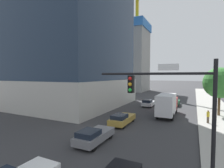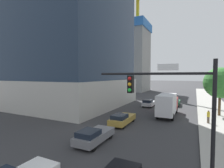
{
  "view_description": "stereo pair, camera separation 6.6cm",
  "coord_description": "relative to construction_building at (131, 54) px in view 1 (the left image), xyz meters",
  "views": [
    {
      "loc": [
        5.4,
        -4.68,
        6.09
      ],
      "look_at": [
        -1.85,
        10.19,
        5.25
      ],
      "focal_mm": 27.12,
      "sensor_mm": 36.0,
      "label": 1
    },
    {
      "loc": [
        5.46,
        -4.65,
        6.09
      ],
      "look_at": [
        -1.85,
        10.19,
        5.25
      ],
      "focal_mm": 27.12,
      "sensor_mm": 36.0,
      "label": 2
    }
  ],
  "objects": [
    {
      "name": "street_tree",
      "position": [
        25.99,
        -33.71,
        -9.5
      ],
      "size": [
        4.54,
        4.54,
        7.13
      ],
      "color": "brown",
      "rests_on": "sidewalk"
    },
    {
      "name": "sidewalk",
      "position": [
        25.85,
        -38.37,
        -14.42
      ],
      "size": [
        5.41,
        120.0,
        0.15
      ],
      "primitive_type": "cube",
      "color": "#9E9B93",
      "rests_on": "ground"
    },
    {
      "name": "construction_building",
      "position": [
        0.0,
        0.0,
        0.0
      ],
      "size": [
        19.19,
        18.46,
        33.44
      ],
      "color": "gray",
      "rests_on": "ground"
    },
    {
      "name": "car_silver",
      "position": [
        14.63,
        -30.45,
        -13.78
      ],
      "size": [
        1.89,
        4.1,
        1.43
      ],
      "color": "#B7B7BC",
      "rests_on": "ground"
    },
    {
      "name": "car_gold",
      "position": [
        14.63,
        -43.86,
        -13.8
      ],
      "size": [
        1.87,
        4.79,
        1.39
      ],
      "color": "#AD8938",
      "rests_on": "ground"
    },
    {
      "name": "pedestrian_yellow_shirt",
      "position": [
        24.26,
        -39.09,
        -13.53
      ],
      "size": [
        0.34,
        0.34,
        1.61
      ],
      "color": "brown",
      "rests_on": "sidewalk"
    },
    {
      "name": "car_gray",
      "position": [
        14.63,
        -50.4,
        -13.79
      ],
      "size": [
        1.88,
        4.42,
        1.4
      ],
      "color": "slate",
      "rests_on": "ground"
    },
    {
      "name": "car_green",
      "position": [
        19.06,
        -26.79,
        -13.79
      ],
      "size": [
        1.8,
        4.46,
        1.37
      ],
      "color": "#1E6638",
      "rests_on": "ground"
    },
    {
      "name": "traffic_light_pole",
      "position": [
        21.6,
        -53.42,
        -9.74
      ],
      "size": [
        6.45,
        0.48,
        6.75
      ],
      "color": "black",
      "rests_on": "sidewalk"
    },
    {
      "name": "box_truck",
      "position": [
        19.06,
        -37.04,
        -12.67
      ],
      "size": [
        2.26,
        7.69,
        3.33
      ],
      "color": "#B21E1E",
      "rests_on": "ground"
    }
  ]
}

